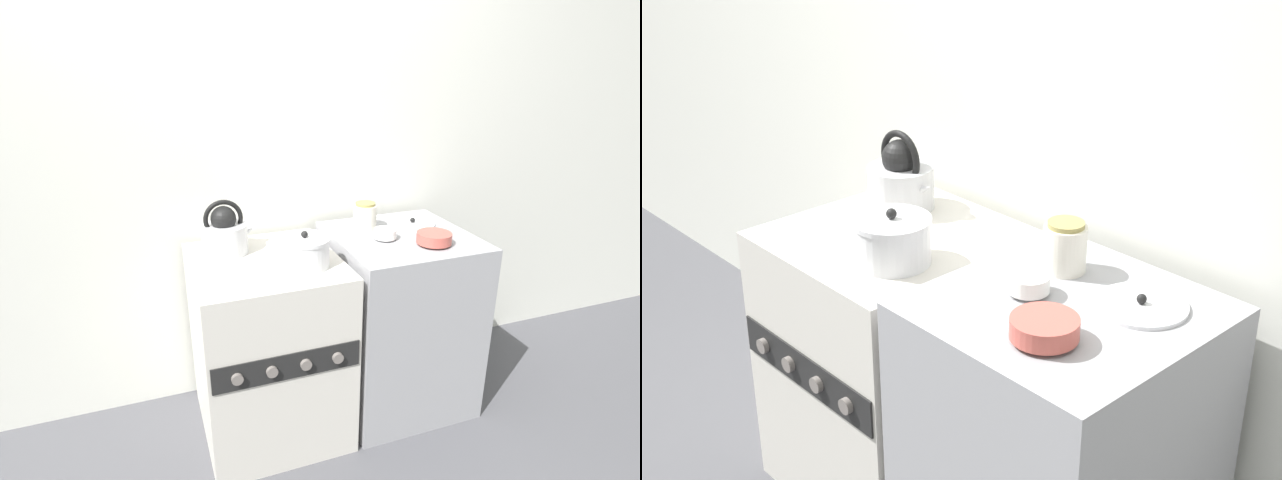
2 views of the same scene
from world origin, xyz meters
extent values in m
plane|color=#4C4C51|center=(0.00, 0.00, 0.00)|extent=(12.00, 12.00, 0.00)
cube|color=silver|center=(0.00, 0.70, 1.25)|extent=(7.00, 0.06, 2.50)
cube|color=beige|center=(0.00, 0.32, 0.41)|extent=(0.61, 0.63, 0.83)
cube|color=black|center=(0.00, 0.00, 0.51)|extent=(0.59, 0.01, 0.11)
cylinder|color=slate|center=(-0.20, -0.01, 0.51)|extent=(0.04, 0.02, 0.04)
cylinder|color=slate|center=(-0.07, -0.01, 0.51)|extent=(0.04, 0.02, 0.04)
cylinder|color=slate|center=(0.07, -0.01, 0.51)|extent=(0.04, 0.02, 0.04)
cylinder|color=slate|center=(0.20, -0.01, 0.51)|extent=(0.04, 0.02, 0.04)
cube|color=#99999E|center=(0.64, 0.31, 0.43)|extent=(0.61, 0.62, 0.86)
cylinder|color=silver|center=(-0.14, 0.46, 0.89)|extent=(0.20, 0.20, 0.13)
sphere|color=black|center=(-0.14, 0.46, 0.98)|extent=(0.11, 0.11, 0.11)
torus|color=black|center=(-0.14, 0.46, 0.98)|extent=(0.17, 0.02, 0.17)
cone|color=silver|center=(-0.04, 0.46, 0.91)|extent=(0.10, 0.04, 0.08)
cylinder|color=silver|center=(0.14, 0.20, 0.88)|extent=(0.20, 0.20, 0.11)
cylinder|color=silver|center=(0.14, 0.20, 0.94)|extent=(0.21, 0.21, 0.01)
sphere|color=black|center=(0.14, 0.20, 0.96)|extent=(0.03, 0.03, 0.03)
cylinder|color=#B75147|center=(0.71, 0.16, 0.87)|extent=(0.07, 0.07, 0.01)
cylinder|color=#B75147|center=(0.71, 0.16, 0.89)|extent=(0.15, 0.15, 0.04)
cylinder|color=white|center=(0.54, 0.29, 0.87)|extent=(0.05, 0.05, 0.01)
cylinder|color=white|center=(0.54, 0.29, 0.89)|extent=(0.10, 0.10, 0.04)
cylinder|color=silver|center=(0.51, 0.44, 0.92)|extent=(0.11, 0.11, 0.12)
cylinder|color=#998C4C|center=(0.51, 0.44, 0.98)|extent=(0.09, 0.09, 0.01)
cylinder|color=silver|center=(0.76, 0.43, 0.87)|extent=(0.21, 0.21, 0.01)
sphere|color=black|center=(0.76, 0.43, 0.88)|extent=(0.02, 0.02, 0.02)
camera|label=1|loc=(-0.44, -1.55, 1.64)|focal=28.00mm
camera|label=2|loc=(1.78, -1.07, 1.84)|focal=50.00mm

